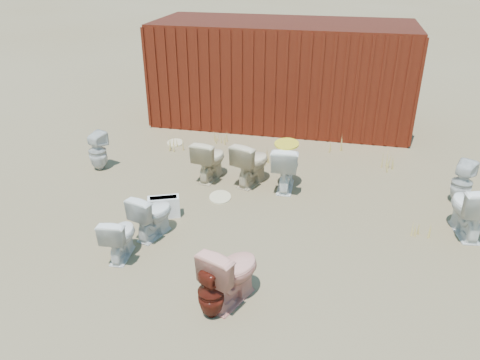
% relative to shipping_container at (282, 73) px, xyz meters
% --- Properties ---
extents(ground, '(100.00, 100.00, 0.00)m').
position_rel_shipping_container_xyz_m(ground, '(0.00, -5.20, -1.20)').
color(ground, brown).
rests_on(ground, ground).
extents(shipping_container, '(6.00, 2.40, 2.40)m').
position_rel_shipping_container_xyz_m(shipping_container, '(0.00, 0.00, 0.00)').
color(shipping_container, '#4D120C').
rests_on(shipping_container, ground).
extents(toilet_front_a, '(0.43, 0.68, 0.67)m').
position_rel_shipping_container_xyz_m(toilet_front_a, '(-1.34, -6.25, -0.87)').
color(toilet_front_a, white).
rests_on(toilet_front_a, ground).
extents(toilet_front_pink, '(0.75, 0.93, 0.83)m').
position_rel_shipping_container_xyz_m(toilet_front_pink, '(0.39, -6.80, -0.78)').
color(toilet_front_pink, '#E39283').
rests_on(toilet_front_pink, ground).
extents(toilet_front_c, '(0.60, 0.80, 0.73)m').
position_rel_shipping_container_xyz_m(toilet_front_c, '(-1.11, -5.64, -0.84)').
color(toilet_front_c, silver).
rests_on(toilet_front_c, ground).
extents(toilet_front_maroon, '(0.43, 0.43, 0.69)m').
position_rel_shipping_container_xyz_m(toilet_front_maroon, '(0.23, -7.12, -0.85)').
color(toilet_front_maroon, '#50160D').
rests_on(toilet_front_maroon, ground).
extents(toilet_front_e, '(0.61, 0.91, 0.86)m').
position_rel_shipping_container_xyz_m(toilet_front_e, '(3.50, -4.54, -0.77)').
color(toilet_front_e, white).
rests_on(toilet_front_e, ground).
extents(toilet_back_a, '(0.44, 0.44, 0.76)m').
position_rel_shipping_container_xyz_m(toilet_back_a, '(-3.06, -3.66, -0.82)').
color(toilet_back_a, silver).
rests_on(toilet_back_a, ground).
extents(toilet_back_beige_left, '(0.58, 0.85, 0.79)m').
position_rel_shipping_container_xyz_m(toilet_back_beige_left, '(-0.81, -3.57, -0.80)').
color(toilet_back_beige_left, beige).
rests_on(toilet_back_beige_left, ground).
extents(toilet_back_beige_right, '(0.73, 0.93, 0.83)m').
position_rel_shipping_container_xyz_m(toilet_back_beige_right, '(-0.01, -3.59, -0.78)').
color(toilet_back_beige_right, beige).
rests_on(toilet_back_beige_right, ground).
extents(toilet_back_yellowlid, '(0.50, 0.85, 0.85)m').
position_rel_shipping_container_xyz_m(toilet_back_yellowlid, '(0.62, -3.65, -0.78)').
color(toilet_back_yellowlid, white).
rests_on(toilet_back_yellowlid, ground).
extents(toilet_back_e, '(0.47, 0.47, 0.76)m').
position_rel_shipping_container_xyz_m(toilet_back_e, '(3.60, -3.53, -0.82)').
color(toilet_back_e, silver).
rests_on(toilet_back_e, ground).
extents(yellow_lid, '(0.43, 0.54, 0.02)m').
position_rel_shipping_container_xyz_m(yellow_lid, '(0.62, -3.65, -0.34)').
color(yellow_lid, gold).
rests_on(yellow_lid, toilet_back_yellowlid).
extents(loose_tank, '(0.54, 0.38, 0.35)m').
position_rel_shipping_container_xyz_m(loose_tank, '(-1.15, -5.09, -1.02)').
color(loose_tank, white).
rests_on(loose_tank, ground).
extents(loose_lid_near, '(0.48, 0.56, 0.02)m').
position_rel_shipping_container_xyz_m(loose_lid_near, '(-0.43, -4.28, -1.19)').
color(loose_lid_near, beige).
rests_on(loose_lid_near, ground).
extents(loose_lid_far, '(0.49, 0.56, 0.02)m').
position_rel_shipping_container_xyz_m(loose_lid_far, '(-2.07, -2.04, -1.19)').
color(loose_lid_far, beige).
rests_on(loose_lid_far, ground).
extents(weed_clump_a, '(0.36, 0.36, 0.29)m').
position_rel_shipping_container_xyz_m(weed_clump_a, '(-1.91, -2.37, -1.06)').
color(weed_clump_a, tan).
rests_on(weed_clump_a, ground).
extents(weed_clump_b, '(0.32, 0.32, 0.26)m').
position_rel_shipping_container_xyz_m(weed_clump_b, '(0.01, -2.71, -1.07)').
color(weed_clump_b, tan).
rests_on(weed_clump_b, ground).
extents(weed_clump_c, '(0.36, 0.36, 0.32)m').
position_rel_shipping_container_xyz_m(weed_clump_c, '(2.44, -2.38, -1.04)').
color(weed_clump_c, tan).
rests_on(weed_clump_c, ground).
extents(weed_clump_d, '(0.30, 0.30, 0.24)m').
position_rel_shipping_container_xyz_m(weed_clump_d, '(-1.09, -1.75, -1.08)').
color(weed_clump_d, tan).
rests_on(weed_clump_d, ground).
extents(weed_clump_e, '(0.34, 0.34, 0.33)m').
position_rel_shipping_container_xyz_m(weed_clump_e, '(1.49, -1.70, -1.03)').
color(weed_clump_e, tan).
rests_on(weed_clump_e, ground).
extents(weed_clump_f, '(0.28, 0.28, 0.21)m').
position_rel_shipping_container_xyz_m(weed_clump_f, '(2.85, -4.68, -1.09)').
color(weed_clump_f, tan).
rests_on(weed_clump_f, ground).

